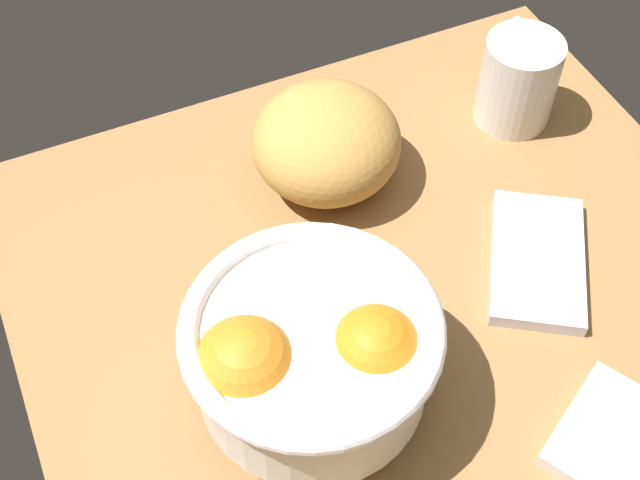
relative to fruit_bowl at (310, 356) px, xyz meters
The scene contains 5 objects.
ground_plane 13.42cm from the fruit_bowl, 88.37° to the right, with size 70.13×62.67×3.00cm, color olive.
fruit_bowl is the anchor object (origin of this frame).
bread_loaf 23.60cm from the fruit_bowl, 27.22° to the right, with size 13.82×13.59×9.19cm, color #C38E43.
napkin_folded 24.23cm from the fruit_bowl, 80.37° to the right, with size 13.95×7.88×1.39cm, color silver.
mug 37.87cm from the fruit_bowl, 55.83° to the right, with size 11.16×8.07×9.06cm.
Camera 1 is at (-30.47, 23.56, 61.79)cm, focal length 49.45 mm.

